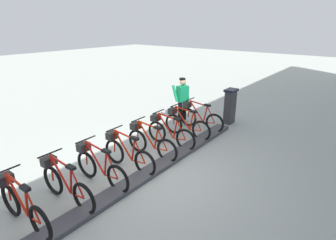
{
  "coord_description": "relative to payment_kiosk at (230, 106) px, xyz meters",
  "views": [
    {
      "loc": [
        -3.88,
        4.31,
        3.5
      ],
      "look_at": [
        0.5,
        -1.32,
        0.9
      ],
      "focal_mm": 28.59,
      "sensor_mm": 36.0,
      "label": 1
    }
  ],
  "objects": [
    {
      "name": "worker_near_rack",
      "position": [
        1.41,
        1.01,
        0.24
      ],
      "size": [
        0.58,
        0.69,
        1.66
      ],
      "color": "white",
      "rests_on": "ground"
    },
    {
      "name": "bike_docked_0",
      "position": [
        0.57,
        1.18,
        -0.24
      ],
      "size": [
        1.72,
        0.54,
        1.02
      ],
      "color": "black",
      "rests_on": "ground"
    },
    {
      "name": "bike_docked_3",
      "position": [
        0.57,
        3.76,
        -0.24
      ],
      "size": [
        1.72,
        0.54,
        1.02
      ],
      "color": "black",
      "rests_on": "ground"
    },
    {
      "name": "bike_docked_6",
      "position": [
        0.57,
        6.34,
        -0.24
      ],
      "size": [
        1.72,
        0.54,
        1.02
      ],
      "color": "black",
      "rests_on": "ground"
    },
    {
      "name": "bike_docked_2",
      "position": [
        0.57,
        2.9,
        -0.24
      ],
      "size": [
        1.72,
        0.54,
        1.02
      ],
      "color": "black",
      "rests_on": "ground"
    },
    {
      "name": "bike_docked_4",
      "position": [
        0.57,
        4.62,
        -0.24
      ],
      "size": [
        1.72,
        0.54,
        1.02
      ],
      "color": "black",
      "rests_on": "ground"
    },
    {
      "name": "dock_rail_base",
      "position": [
        -0.05,
        4.42,
        -0.62
      ],
      "size": [
        0.44,
        7.69,
        0.1
      ],
      "primitive_type": "cube",
      "color": "#47474C",
      "rests_on": "ground"
    },
    {
      "name": "bike_docked_7",
      "position": [
        0.57,
        7.21,
        -0.24
      ],
      "size": [
        1.72,
        0.54,
        1.02
      ],
      "color": "black",
      "rests_on": "ground"
    },
    {
      "name": "payment_kiosk",
      "position": [
        0.0,
        0.0,
        0.0
      ],
      "size": [
        0.36,
        0.52,
        1.28
      ],
      "color": "#38383D",
      "rests_on": "ground"
    },
    {
      "name": "bike_docked_5",
      "position": [
        0.57,
        5.48,
        -0.24
      ],
      "size": [
        1.72,
        0.54,
        1.02
      ],
      "color": "black",
      "rests_on": "ground"
    },
    {
      "name": "bike_docked_1",
      "position": [
        0.57,
        2.04,
        -0.24
      ],
      "size": [
        1.72,
        0.54,
        1.02
      ],
      "color": "black",
      "rests_on": "ground"
    },
    {
      "name": "ground_plane",
      "position": [
        -0.05,
        4.42,
        -0.67
      ],
      "size": [
        60.0,
        60.0,
        0.0
      ],
      "primitive_type": "plane",
      "color": "#AFB6AB"
    }
  ]
}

